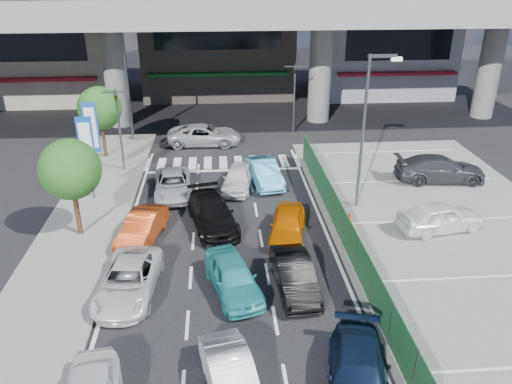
{
  "coord_description": "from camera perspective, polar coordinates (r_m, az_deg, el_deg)",
  "views": [
    {
      "loc": [
        -0.25,
        -17.49,
        11.94
      ],
      "look_at": [
        1.44,
        3.96,
        1.99
      ],
      "focal_mm": 35.0,
      "sensor_mm": 36.0,
      "label": 1
    }
  ],
  "objects": [
    {
      "name": "hatch_white_back_mid",
      "position": [
        15.9,
        -2.79,
        -20.56
      ],
      "size": [
        2.12,
        4.02,
        1.26
      ],
      "primitive_type": "imported",
      "rotation": [
        0.0,
        0.0,
        0.22
      ],
      "color": "white",
      "rests_on": "ground"
    },
    {
      "name": "signboard_near",
      "position": [
        27.87,
        -18.77,
        4.9
      ],
      "size": [
        0.8,
        0.14,
        4.7
      ],
      "color": "#595B60",
      "rests_on": "ground"
    },
    {
      "name": "minivan_navy_back",
      "position": [
        16.27,
        11.47,
        -19.81
      ],
      "size": [
        2.81,
        4.71,
        1.28
      ],
      "primitive_type": "imported",
      "rotation": [
        0.0,
        0.0,
        -0.25
      ],
      "color": "black",
      "rests_on": "ground"
    },
    {
      "name": "taxi_orange_right",
      "position": [
        23.62,
        3.63,
        -3.73
      ],
      "size": [
        2.39,
        4.18,
        1.34
      ],
      "primitive_type": "imported",
      "rotation": [
        0.0,
        0.0,
        -0.22
      ],
      "color": "#CC5F00",
      "rests_on": "ground"
    },
    {
      "name": "parked_sedan_white",
      "position": [
        25.65,
        20.36,
        -2.65
      ],
      "size": [
        4.44,
        2.39,
        1.43
      ],
      "primitive_type": "imported",
      "rotation": [
        0.0,
        0.0,
        1.74
      ],
      "color": "white",
      "rests_on": "parking_lot"
    },
    {
      "name": "traffic_light_right",
      "position": [
        37.8,
        4.45,
        12.53
      ],
      "size": [
        1.6,
        1.24,
        5.2
      ],
      "color": "#595B60",
      "rests_on": "ground"
    },
    {
      "name": "building_east",
      "position": [
        52.4,
        14.27,
        17.6
      ],
      "size": [
        12.0,
        10.9,
        12.0
      ],
      "color": "gray",
      "rests_on": "ground"
    },
    {
      "name": "sedan_white_mid_left",
      "position": [
        20.38,
        -14.4,
        -9.77
      ],
      "size": [
        2.47,
        4.75,
        1.28
      ],
      "primitive_type": "imported",
      "rotation": [
        0.0,
        0.0,
        -0.08
      ],
      "color": "silver",
      "rests_on": "ground"
    },
    {
      "name": "fence_run",
      "position": [
        22.24,
        10.61,
        -5.41
      ],
      "size": [
        0.16,
        22.0,
        1.8
      ],
      "primitive_type": null,
      "color": "#1E592F",
      "rests_on": "ground"
    },
    {
      "name": "ground",
      "position": [
        21.18,
        -3.09,
        -9.54
      ],
      "size": [
        120.0,
        120.0,
        0.0
      ],
      "primitive_type": "plane",
      "color": "black",
      "rests_on": "ground"
    },
    {
      "name": "signboard_far",
      "position": [
        30.73,
        -18.28,
        6.77
      ],
      "size": [
        0.8,
        0.14,
        4.7
      ],
      "color": "#595B60",
      "rests_on": "ground"
    },
    {
      "name": "kei_truck_front_right",
      "position": [
        29.32,
        0.94,
        2.26
      ],
      "size": [
        2.13,
        4.37,
        1.38
      ],
      "primitive_type": "imported",
      "rotation": [
        0.0,
        0.0,
        0.17
      ],
      "color": "#4BA9CB",
      "rests_on": "ground"
    },
    {
      "name": "parked_sedan_dgrey",
      "position": [
        31.45,
        20.29,
        2.51
      ],
      "size": [
        5.38,
        2.55,
        1.52
      ],
      "primitive_type": "imported",
      "rotation": [
        0.0,
        0.0,
        1.49
      ],
      "color": "#323337",
      "rests_on": "parking_lot"
    },
    {
      "name": "sedan_white_front_mid",
      "position": [
        28.64,
        -2.04,
        1.63
      ],
      "size": [
        2.36,
        4.16,
        1.33
      ],
      "primitive_type": "imported",
      "rotation": [
        0.0,
        0.0,
        -0.21
      ],
      "color": "silver",
      "rests_on": "ground"
    },
    {
      "name": "tree_far",
      "position": [
        33.96,
        -17.43,
        9.11
      ],
      "size": [
        2.8,
        2.8,
        4.8
      ],
      "color": "#382314",
      "rests_on": "ground"
    },
    {
      "name": "expressway",
      "position": [
        39.62,
        -4.41,
        20.16
      ],
      "size": [
        64.0,
        14.0,
        10.75
      ],
      "color": "slate",
      "rests_on": "ground"
    },
    {
      "name": "taxi_orange_left",
      "position": [
        23.95,
        -12.9,
        -3.99
      ],
      "size": [
        2.24,
        4.16,
        1.3
      ],
      "primitive_type": "imported",
      "rotation": [
        0.0,
        0.0,
        -0.23
      ],
      "color": "#BB4014",
      "rests_on": "ground"
    },
    {
      "name": "building_center",
      "position": [
        50.66,
        -4.48,
        19.72
      ],
      "size": [
        14.0,
        10.9,
        15.0
      ],
      "color": "gray",
      "rests_on": "ground"
    },
    {
      "name": "hatch_black_mid_right",
      "position": [
        20.07,
        4.41,
        -9.47
      ],
      "size": [
        1.68,
        4.08,
        1.32
      ],
      "primitive_type": "imported",
      "rotation": [
        0.0,
        0.0,
        0.07
      ],
      "color": "black",
      "rests_on": "ground"
    },
    {
      "name": "tree_near",
      "position": [
        24.1,
        -20.47,
        2.4
      ],
      "size": [
        2.8,
        2.8,
        4.8
      ],
      "color": "#382314",
      "rests_on": "ground"
    },
    {
      "name": "sidewalk_left",
      "position": [
        25.47,
        -19.37,
        -4.53
      ],
      "size": [
        4.0,
        30.0,
        0.12
      ],
      "primitive_type": "cube",
      "color": "slate",
      "rests_on": "ground"
    },
    {
      "name": "taxi_teal_mid",
      "position": [
        19.9,
        -2.65,
        -9.64
      ],
      "size": [
        2.62,
        4.33,
        1.38
      ],
      "primitive_type": "imported",
      "rotation": [
        0.0,
        0.0,
        0.26
      ],
      "color": "teal",
      "rests_on": "ground"
    },
    {
      "name": "street_lamp_left",
      "position": [
        36.71,
        -14.31,
        12.82
      ],
      "size": [
        1.65,
        0.22,
        8.0
      ],
      "color": "#595B60",
      "rests_on": "ground"
    },
    {
      "name": "sedan_black_mid",
      "position": [
        24.62,
        -5.02,
        -2.47
      ],
      "size": [
        2.92,
        5.06,
        1.38
      ],
      "primitive_type": "imported",
      "rotation": [
        0.0,
        0.0,
        0.22
      ],
      "color": "black",
      "rests_on": "ground"
    },
    {
      "name": "traffic_cone",
      "position": [
        25.35,
        10.63,
        -2.74
      ],
      "size": [
        0.35,
        0.35,
        0.66
      ],
      "primitive_type": "cone",
      "rotation": [
        0.0,
        0.0,
        -0.04
      ],
      "color": "#F7330D",
      "rests_on": "parking_lot"
    },
    {
      "name": "building_west",
      "position": [
        52.19,
        -23.11,
        16.98
      ],
      "size": [
        12.0,
        10.9,
        13.0
      ],
      "color": "gray",
      "rests_on": "ground"
    },
    {
      "name": "parking_lot",
      "position": [
        25.46,
        22.44,
        -5.14
      ],
      "size": [
        12.0,
        28.0,
        0.06
      ],
      "primitive_type": "cube",
      "color": "slate",
      "rests_on": "ground"
    },
    {
      "name": "street_lamp_right",
      "position": [
        25.66,
        12.62,
        7.99
      ],
      "size": [
        1.65,
        0.22,
        8.0
      ],
      "color": "#595B60",
      "rests_on": "ground"
    },
    {
      "name": "traffic_light_left",
      "position": [
        31.13,
        -15.57,
        9.02
      ],
      "size": [
        1.6,
        1.24,
        5.2
      ],
      "color": "#595B60",
      "rests_on": "ground"
    },
    {
      "name": "wagon_silver_front_left",
      "position": [
        28.3,
        -9.47,
        0.86
      ],
      "size": [
        2.4,
        4.55,
        1.22
      ],
      "primitive_type": "imported",
      "rotation": [
        0.0,
        0.0,
        0.09
      ],
      "color": "#A4A6AC",
      "rests_on": "ground"
    },
    {
      "name": "crossing_wagon_silver",
      "position": [
        35.94,
        -5.89,
        6.5
      ],
      "size": [
        5.27,
        2.6,
        1.44
      ],
      "primitive_type": "imported",
      "rotation": [
        0.0,
        0.0,
        1.53
      ],
      "color": "#9CA0A3",
      "rests_on": "ground"
    }
  ]
}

